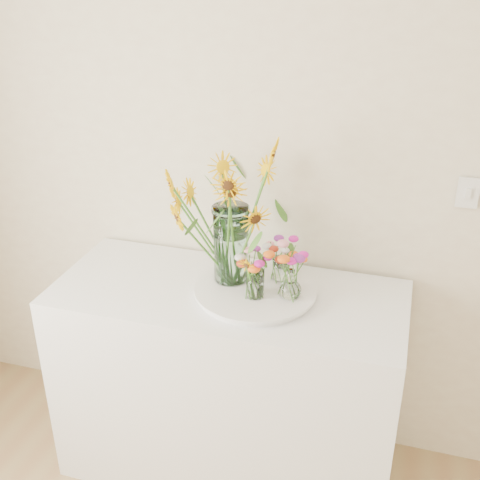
{
  "coord_description": "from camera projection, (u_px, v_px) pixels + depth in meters",
  "views": [
    {
      "loc": [
        0.17,
        -0.01,
        2.13
      ],
      "look_at": [
        -0.4,
        1.91,
        1.14
      ],
      "focal_mm": 45.0,
      "sensor_mm": 36.0,
      "label": 1
    }
  ],
  "objects": [
    {
      "name": "sunflower_bouquet",
      "position": [
        231.0,
        211.0,
        2.28
      ],
      "size": [
        0.83,
        0.83,
        0.6
      ],
      "primitive_type": null,
      "rotation": [
        0.0,
        0.0,
        0.06
      ],
      "color": "#F4B705",
      "rests_on": "tray"
    },
    {
      "name": "small_vase_a",
      "position": [
        255.0,
        284.0,
        2.26
      ],
      "size": [
        0.08,
        0.08,
        0.12
      ],
      "primitive_type": "cylinder",
      "rotation": [
        0.0,
        0.0,
        0.16
      ],
      "color": "white",
      "rests_on": "tray"
    },
    {
      "name": "mason_jar",
      "position": [
        231.0,
        244.0,
        2.34
      ],
      "size": [
        0.14,
        0.14,
        0.32
      ],
      "primitive_type": "cylinder",
      "rotation": [
        0.0,
        0.0,
        0.06
      ],
      "color": "#ABD7CA",
      "rests_on": "tray"
    },
    {
      "name": "wildflower_posy_b",
      "position": [
        291.0,
        274.0,
        2.24
      ],
      "size": [
        0.19,
        0.19,
        0.21
      ],
      "primitive_type": null,
      "color": "orange",
      "rests_on": "tray"
    },
    {
      "name": "counter",
      "position": [
        229.0,
        382.0,
        2.57
      ],
      "size": [
        1.4,
        0.6,
        0.9
      ],
      "primitive_type": "cube",
      "color": "white",
      "rests_on": "ground_plane"
    },
    {
      "name": "wildflower_posy_a",
      "position": [
        255.0,
        274.0,
        2.24
      ],
      "size": [
        0.19,
        0.19,
        0.21
      ],
      "primitive_type": null,
      "color": "orange",
      "rests_on": "tray"
    },
    {
      "name": "small_vase_c",
      "position": [
        280.0,
        269.0,
        2.39
      ],
      "size": [
        0.07,
        0.07,
        0.1
      ],
      "primitive_type": "cylinder",
      "rotation": [
        0.0,
        0.0,
        0.4
      ],
      "color": "white",
      "rests_on": "tray"
    },
    {
      "name": "tray",
      "position": [
        255.0,
        292.0,
        2.35
      ],
      "size": [
        0.46,
        0.46,
        0.02
      ],
      "primitive_type": "cylinder",
      "color": "white",
      "rests_on": "counter"
    },
    {
      "name": "wildflower_posy_c",
      "position": [
        280.0,
        259.0,
        2.37
      ],
      "size": [
        0.18,
        0.18,
        0.19
      ],
      "primitive_type": null,
      "color": "orange",
      "rests_on": "tray"
    },
    {
      "name": "small_vase_b",
      "position": [
        291.0,
        284.0,
        2.26
      ],
      "size": [
        0.1,
        0.1,
        0.12
      ],
      "primitive_type": null,
      "rotation": [
        0.0,
        0.0,
        -0.27
      ],
      "color": "white",
      "rests_on": "tray"
    }
  ]
}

